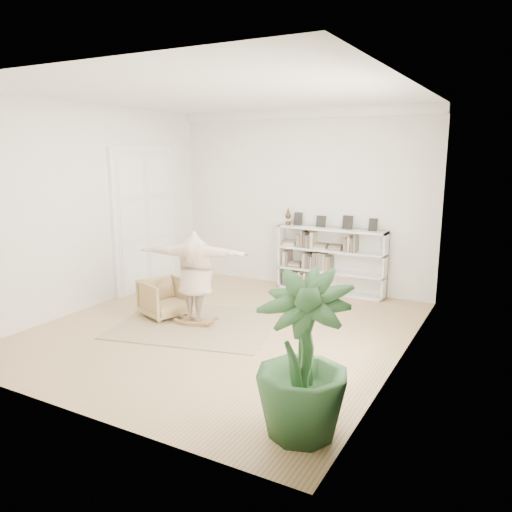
{
  "coord_description": "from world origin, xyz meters",
  "views": [
    {
      "loc": [
        4.08,
        -6.42,
        2.8
      ],
      "look_at": [
        0.36,
        0.4,
        1.15
      ],
      "focal_mm": 35.0,
      "sensor_mm": 36.0,
      "label": 1
    }
  ],
  "objects": [
    {
      "name": "doors",
      "position": [
        -2.7,
        1.3,
        1.4
      ],
      "size": [
        0.09,
        1.78,
        2.92
      ],
      "color": "white",
      "rests_on": "floor"
    },
    {
      "name": "bookshelf",
      "position": [
        0.74,
        2.82,
        0.64
      ],
      "size": [
        2.2,
        0.35,
        1.64
      ],
      "color": "silver",
      "rests_on": "floor"
    },
    {
      "name": "rug",
      "position": [
        -0.5,
        -0.07,
        0.01
      ],
      "size": [
        2.91,
        2.54,
        0.02
      ],
      "primitive_type": "cube",
      "rotation": [
        0.0,
        0.0,
        0.24
      ],
      "color": "tan",
      "rests_on": "floor"
    },
    {
      "name": "houseplant",
      "position": [
        2.3,
        -2.21,
        0.84
      ],
      "size": [
        0.98,
        0.98,
        1.67
      ],
      "primitive_type": "imported",
      "rotation": [
        0.0,
        0.0,
        0.05
      ],
      "color": "#2B552A",
      "rests_on": "floor"
    },
    {
      "name": "floor",
      "position": [
        0.0,
        0.0,
        0.0
      ],
      "size": [
        6.0,
        6.0,
        0.0
      ],
      "primitive_type": "plane",
      "color": "#98784E",
      "rests_on": "ground"
    },
    {
      "name": "rocker_board",
      "position": [
        -0.5,
        -0.07,
        0.07
      ],
      "size": [
        0.53,
        0.39,
        0.1
      ],
      "rotation": [
        0.0,
        0.0,
        0.24
      ],
      "color": "olive",
      "rests_on": "rug"
    },
    {
      "name": "person",
      "position": [
        -0.5,
        -0.07,
        0.86
      ],
      "size": [
        1.87,
        0.91,
        1.47
      ],
      "primitive_type": "imported",
      "rotation": [
        0.0,
        0.0,
        3.38
      ],
      "color": "tan",
      "rests_on": "rocker_board"
    },
    {
      "name": "armchair",
      "position": [
        -1.21,
        0.02,
        0.33
      ],
      "size": [
        0.93,
        0.92,
        0.66
      ],
      "primitive_type": "imported",
      "rotation": [
        0.0,
        0.0,
        1.21
      ],
      "color": "tan",
      "rests_on": "floor"
    },
    {
      "name": "room_shell",
      "position": [
        0.0,
        2.94,
        3.51
      ],
      "size": [
        6.0,
        6.0,
        6.0
      ],
      "color": "silver",
      "rests_on": "floor"
    }
  ]
}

